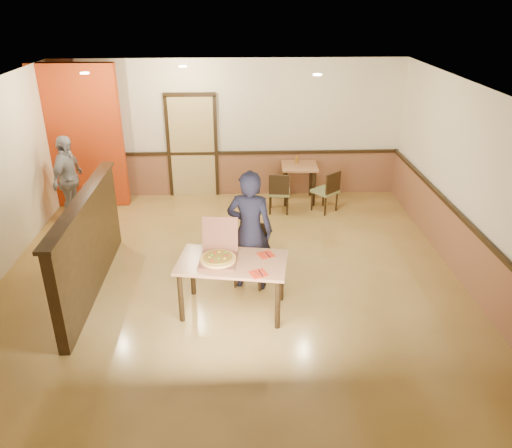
{
  "coord_description": "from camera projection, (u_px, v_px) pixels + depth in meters",
  "views": [
    {
      "loc": [
        0.11,
        -6.54,
        4.0
      ],
      "look_at": [
        0.37,
        0.0,
        0.91
      ],
      "focal_mm": 35.0,
      "sensor_mm": 36.0,
      "label": 1
    }
  ],
  "objects": [
    {
      "name": "wall_right",
      "position": [
        474.0,
        189.0,
        7.14
      ],
      "size": [
        0.0,
        7.0,
        7.0
      ],
      "primitive_type": "plane",
      "rotation": [
        1.57,
        0.0,
        -1.57
      ],
      "color": "beige",
      "rests_on": "floor"
    },
    {
      "name": "napkin_near",
      "position": [
        258.0,
        274.0,
        6.25
      ],
      "size": [
        0.27,
        0.27,
        0.01
      ],
      "rotation": [
        0.0,
        0.0,
        0.39
      ],
      "color": "red",
      "rests_on": "main_table"
    },
    {
      "name": "chair_rail_back",
      "position": [
        231.0,
        153.0,
        10.33
      ],
      "size": [
        7.0,
        0.06,
        0.06
      ],
      "primitive_type": "cube",
      "color": "black",
      "rests_on": "wall_back"
    },
    {
      "name": "pizza",
      "position": [
        218.0,
        259.0,
        6.49
      ],
      "size": [
        0.56,
        0.56,
        0.03
      ],
      "primitive_type": "cylinder",
      "rotation": [
        0.0,
        0.0,
        -0.19
      ],
      "color": "#E5B653",
      "rests_on": "pizza_box"
    },
    {
      "name": "wainscot_back",
      "position": [
        232.0,
        174.0,
        10.55
      ],
      "size": [
        7.0,
        0.04,
        0.9
      ],
      "primitive_type": "cube",
      "color": "brown",
      "rests_on": "floor"
    },
    {
      "name": "red_accent_panel",
      "position": [
        81.0,
        138.0,
        9.62
      ],
      "size": [
        1.6,
        0.2,
        2.78
      ],
      "primitive_type": "cube",
      "color": "#A9310C",
      "rests_on": "floor"
    },
    {
      "name": "side_table",
      "position": [
        299.0,
        173.0,
        10.16
      ],
      "size": [
        0.74,
        0.74,
        0.77
      ],
      "rotation": [
        0.0,
        0.0,
        -0.04
      ],
      "color": "#BA7C4E",
      "rests_on": "floor"
    },
    {
      "name": "spot_c",
      "position": [
        317.0,
        75.0,
        7.83
      ],
      "size": [
        0.14,
        0.14,
        0.02
      ],
      "primitive_type": "cylinder",
      "color": "beige",
      "rests_on": "ceiling"
    },
    {
      "name": "side_chair_right",
      "position": [
        328.0,
        190.0,
        9.7
      ],
      "size": [
        0.59,
        0.59,
        0.84
      ],
      "rotation": [
        0.0,
        0.0,
        3.84
      ],
      "color": "olive",
      "rests_on": "floor"
    },
    {
      "name": "condiment",
      "position": [
        297.0,
        160.0,
        10.16
      ],
      "size": [
        0.06,
        0.06,
        0.15
      ],
      "primitive_type": "cylinder",
      "color": "#895A19",
      "rests_on": "side_table"
    },
    {
      "name": "ceiling",
      "position": [
        227.0,
        92.0,
        6.41
      ],
      "size": [
        7.0,
        7.0,
        0.0
      ],
      "primitive_type": "plane",
      "rotation": [
        3.14,
        0.0,
        0.0
      ],
      "color": "black",
      "rests_on": "wall_back"
    },
    {
      "name": "chair_rail_right",
      "position": [
        464.0,
        220.0,
        7.34
      ],
      "size": [
        0.06,
        7.0,
        0.06
      ],
      "primitive_type": "cube",
      "color": "black",
      "rests_on": "wall_right"
    },
    {
      "name": "back_door",
      "position": [
        192.0,
        147.0,
        10.26
      ],
      "size": [
        0.9,
        0.06,
        2.1
      ],
      "primitive_type": "cube",
      "color": "tan",
      "rests_on": "wall_back"
    },
    {
      "name": "spot_a",
      "position": [
        85.0,
        73.0,
        7.97
      ],
      "size": [
        0.14,
        0.14,
        0.02
      ],
      "primitive_type": "cylinder",
      "color": "beige",
      "rests_on": "ceiling"
    },
    {
      "name": "diner",
      "position": [
        250.0,
        231.0,
        7.04
      ],
      "size": [
        0.73,
        0.56,
        1.8
      ],
      "primitive_type": "imported",
      "rotation": [
        0.0,
        0.0,
        2.93
      ],
      "color": "black",
      "rests_on": "floor"
    },
    {
      "name": "spot_b",
      "position": [
        183.0,
        66.0,
        8.65
      ],
      "size": [
        0.14,
        0.14,
        0.02
      ],
      "primitive_type": "cylinder",
      "color": "beige",
      "rests_on": "ceiling"
    },
    {
      "name": "wainscot_right",
      "position": [
        460.0,
        248.0,
        7.54
      ],
      "size": [
        0.04,
        7.0,
        0.9
      ],
      "primitive_type": "cube",
      "color": "brown",
      "rests_on": "floor"
    },
    {
      "name": "diner_chair",
      "position": [
        252.0,
        251.0,
        7.35
      ],
      "size": [
        0.56,
        0.56,
        0.91
      ],
      "rotation": [
        0.0,
        0.0,
        -0.31
      ],
      "color": "olive",
      "rests_on": "floor"
    },
    {
      "name": "side_chair_left",
      "position": [
        279.0,
        191.0,
        9.65
      ],
      "size": [
        0.45,
        0.45,
        0.82
      ],
      "rotation": [
        0.0,
        0.0,
        3.03
      ],
      "color": "olive",
      "rests_on": "floor"
    },
    {
      "name": "floor",
      "position": [
        232.0,
        278.0,
        7.61
      ],
      "size": [
        7.0,
        7.0,
        0.0
      ],
      "primitive_type": "plane",
      "color": "tan",
      "rests_on": "ground"
    },
    {
      "name": "pizza_box",
      "position": [
        218.0,
        256.0,
        6.54
      ],
      "size": [
        0.53,
        0.61,
        0.51
      ],
      "rotation": [
        0.0,
        0.0,
        -0.1
      ],
      "color": "brown",
      "rests_on": "main_table"
    },
    {
      "name": "napkin_far",
      "position": [
        266.0,
        255.0,
        6.69
      ],
      "size": [
        0.26,
        0.26,
        0.01
      ],
      "rotation": [
        0.0,
        0.0,
        0.41
      ],
      "color": "red",
      "rests_on": "main_table"
    },
    {
      "name": "wall_back",
      "position": [
        231.0,
        129.0,
        10.17
      ],
      "size": [
        7.0,
        0.0,
        7.0
      ],
      "primitive_type": "plane",
      "rotation": [
        1.57,
        0.0,
        0.0
      ],
      "color": "beige",
      "rests_on": "floor"
    },
    {
      "name": "passerby",
      "position": [
        68.0,
        179.0,
        9.18
      ],
      "size": [
        0.57,
        1.02,
        1.64
      ],
      "primitive_type": "imported",
      "rotation": [
        0.0,
        0.0,
        1.38
      ],
      "color": "#939299",
      "rests_on": "floor"
    },
    {
      "name": "booth_partition",
      "position": [
        89.0,
        244.0,
        7.04
      ],
      "size": [
        0.2,
        3.1,
        1.44
      ],
      "color": "black",
      "rests_on": "floor"
    },
    {
      "name": "main_table",
      "position": [
        232.0,
        268.0,
        6.59
      ],
      "size": [
        1.54,
        1.03,
        0.76
      ],
      "rotation": [
        0.0,
        0.0,
        -0.16
      ],
      "color": "#BA7C4E",
      "rests_on": "floor"
    }
  ]
}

